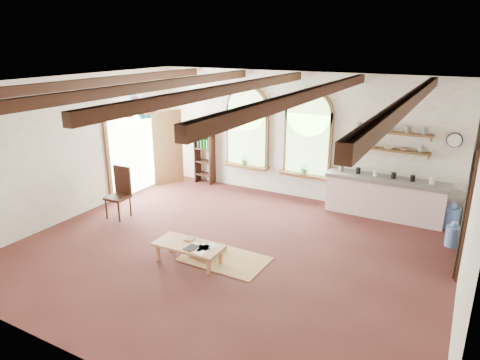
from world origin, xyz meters
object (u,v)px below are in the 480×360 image
Objects in this scene: side_chair at (119,203)px; balloon_cluster at (142,107)px; kitchen_counter at (384,197)px; coffee_table at (189,246)px.

balloon_cluster is at bearing 104.32° from side_chair.
coffee_table is (-2.70, -3.95, -0.15)m from kitchen_counter.
balloon_cluster reaches higher than coffee_table.
kitchen_counter reaches higher than coffee_table.
side_chair reaches higher than coffee_table.
kitchen_counter is 2.34× the size of balloon_cluster.
side_chair is 2.46m from balloon_cluster.
side_chair is 1.03× the size of balloon_cluster.
side_chair is (-5.35, -2.97, -0.13)m from kitchen_counter.
balloon_cluster is at bearing 141.59° from coffee_table.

